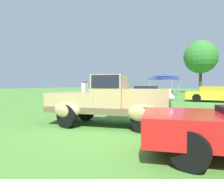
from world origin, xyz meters
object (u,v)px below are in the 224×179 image
object	(u,v)px
spectator_far_side	(123,91)
canopy_tent_left_field	(164,76)
show_car_charcoal	(147,92)
spectator_by_row	(85,92)
show_car_cream	(104,92)
feature_pickup_truck	(109,100)
show_car_yellow	(214,94)

from	to	relation	value
spectator_far_side	canopy_tent_left_field	xyz separation A→B (m)	(-1.45, 12.60, 1.51)
show_car_charcoal	spectator_by_row	distance (m)	8.63
show_car_cream	spectator_by_row	distance (m)	8.79
feature_pickup_truck	spectator_by_row	size ratio (longest dim) A/B	2.56
feature_pickup_truck	canopy_tent_left_field	size ratio (longest dim) A/B	1.37
spectator_by_row	spectator_far_side	distance (m)	3.46
spectator_by_row	feature_pickup_truck	bearing A→B (deg)	-38.94
canopy_tent_left_field	feature_pickup_truck	bearing A→B (deg)	-75.18
spectator_far_side	canopy_tent_left_field	bearing A→B (deg)	96.58
feature_pickup_truck	show_car_cream	distance (m)	14.13
show_car_yellow	canopy_tent_left_field	bearing A→B (deg)	131.88
show_car_cream	spectator_by_row	bearing A→B (deg)	-60.59
show_car_cream	spectator_far_side	size ratio (longest dim) A/B	2.76
show_car_cream	show_car_charcoal	distance (m)	4.57
feature_pickup_truck	show_car_cream	bearing A→B (deg)	127.81
show_car_charcoal	spectator_far_side	xyz separation A→B (m)	(0.48, -5.22, 0.31)
canopy_tent_left_field	show_car_cream	bearing A→B (deg)	-112.74
canopy_tent_left_field	spectator_far_side	bearing A→B (deg)	-83.42
spectator_by_row	canopy_tent_left_field	xyz separation A→B (m)	(-0.81, 16.00, 1.51)
feature_pickup_truck	show_car_charcoal	xyz separation A→B (m)	(-4.20, 12.14, -0.26)
feature_pickup_truck	spectator_far_side	bearing A→B (deg)	118.21
canopy_tent_left_field	show_car_charcoal	bearing A→B (deg)	-82.52
show_car_charcoal	canopy_tent_left_field	xyz separation A→B (m)	(-0.97, 7.37, 1.82)
show_car_yellow	spectator_by_row	bearing A→B (deg)	-125.54
show_car_cream	spectator_far_side	xyz separation A→B (m)	(4.95, -4.25, 0.31)
show_car_cream	spectator_far_side	bearing A→B (deg)	-40.61
spectator_far_side	show_car_cream	bearing A→B (deg)	139.39
show_car_charcoal	show_car_cream	bearing A→B (deg)	-167.67
show_car_charcoal	show_car_yellow	distance (m)	5.85
show_car_cream	spectator_by_row	size ratio (longest dim) A/B	2.76
show_car_yellow	show_car_cream	bearing A→B (deg)	-175.83
spectator_far_side	canopy_tent_left_field	size ratio (longest dim) A/B	0.53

